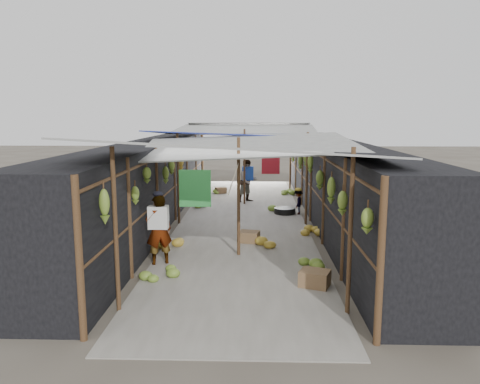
# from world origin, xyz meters

# --- Properties ---
(ground) EXTENTS (80.00, 80.00, 0.00)m
(ground) POSITION_xyz_m (0.00, 0.00, 0.00)
(ground) COLOR #6B6356
(ground) RESTS_ON ground
(aisle_slab) EXTENTS (3.60, 16.00, 0.02)m
(aisle_slab) POSITION_xyz_m (0.00, 6.50, 0.01)
(aisle_slab) COLOR #9E998E
(aisle_slab) RESTS_ON ground
(stall_left) EXTENTS (1.40, 15.00, 2.30)m
(stall_left) POSITION_xyz_m (-2.70, 6.50, 1.15)
(stall_left) COLOR black
(stall_left) RESTS_ON ground
(stall_right) EXTENTS (1.40, 15.00, 2.30)m
(stall_right) POSITION_xyz_m (2.70, 6.50, 1.15)
(stall_right) COLOR black
(stall_right) RESTS_ON ground
(crate_near) EXTENTS (0.54, 0.47, 0.28)m
(crate_near) POSITION_xyz_m (0.22, 4.05, 0.14)
(crate_near) COLOR #876044
(crate_near) RESTS_ON ground
(crate_mid) EXTENTS (0.63, 0.57, 0.31)m
(crate_mid) POSITION_xyz_m (1.43, 1.12, 0.15)
(crate_mid) COLOR #876044
(crate_mid) RESTS_ON ground
(crate_back) EXTENTS (0.49, 0.45, 0.25)m
(crate_back) POSITION_xyz_m (-0.98, 11.22, 0.13)
(crate_back) COLOR #876044
(crate_back) RESTS_ON ground
(black_basin) EXTENTS (0.67, 0.67, 0.20)m
(black_basin) POSITION_xyz_m (1.30, 7.41, 0.10)
(black_basin) COLOR black
(black_basin) RESTS_ON ground
(vendor_elderly) EXTENTS (0.63, 0.53, 1.47)m
(vendor_elderly) POSITION_xyz_m (-1.62, 2.33, 0.74)
(vendor_elderly) COLOR silver
(vendor_elderly) RESTS_ON ground
(shopper_blue) EXTENTS (0.93, 0.87, 1.51)m
(shopper_blue) POSITION_xyz_m (0.11, 9.45, 0.76)
(shopper_blue) COLOR #2037A1
(shopper_blue) RESTS_ON ground
(vendor_seated) EXTENTS (0.39, 0.56, 0.78)m
(vendor_seated) POSITION_xyz_m (1.70, 7.34, 0.39)
(vendor_seated) COLOR #45403C
(vendor_seated) RESTS_ON ground
(market_canopy) EXTENTS (5.62, 15.20, 2.77)m
(market_canopy) POSITION_xyz_m (0.03, 6.85, 2.41)
(market_canopy) COLOR brown
(market_canopy) RESTS_ON ground
(hanging_bananas) EXTENTS (3.95, 14.28, 0.81)m
(hanging_bananas) POSITION_xyz_m (0.18, 6.31, 1.65)
(hanging_bananas) COLOR olive
(hanging_bananas) RESTS_ON ground
(floor_bananas) EXTENTS (4.04, 10.02, 0.35)m
(floor_bananas) POSITION_xyz_m (-0.19, 5.55, 0.15)
(floor_bananas) COLOR gold
(floor_bananas) RESTS_ON ground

